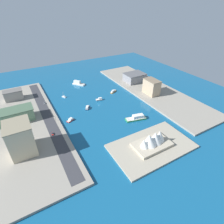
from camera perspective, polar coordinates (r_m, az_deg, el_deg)
ground_plane at (r=263.15m, az=-4.33°, el=2.54°), size 440.00×440.00×0.00m
quay_west at (r=311.39m, az=12.13°, el=7.14°), size 70.00×240.00×2.46m
quay_east at (r=244.76m, az=-25.35°, el=-3.12°), size 70.00×240.00×2.46m
peninsula_point at (r=193.90m, az=12.63°, el=-10.69°), size 86.11×50.90×2.00m
road_strip at (r=244.97m, az=-20.07°, el=-1.38°), size 12.44×228.00×0.15m
ferry_green_doubledeck at (r=230.38m, az=7.94°, el=-1.82°), size 28.60×14.41×6.34m
yacht_sleek_gray at (r=273.12m, az=-4.12°, el=4.10°), size 11.15×6.47×3.95m
sailboat_small_white at (r=291.25m, az=-15.23°, el=4.78°), size 6.09×7.81×10.36m
patrol_launch_navy at (r=253.81m, az=-7.97°, el=1.45°), size 9.70×12.55×3.70m
water_taxi_orange at (r=297.36m, az=0.40°, el=6.67°), size 14.04×9.96×3.43m
ferry_white_commuter at (r=330.33m, az=-10.83°, el=9.08°), size 20.00×22.73×7.29m
tugboat_red at (r=232.43m, az=-13.25°, el=-2.47°), size 10.65×8.56×3.22m
terminal_long_green at (r=249.65m, az=-28.58°, el=-0.85°), size 42.46×21.88×15.50m
office_block_beige at (r=191.88m, az=-27.33°, el=-7.57°), size 23.50×27.52×33.35m
warehouse_low_gray at (r=334.00m, az=7.26°, el=11.01°), size 36.23×28.33×14.79m
apartment_midrise_tan at (r=289.24m, az=12.59°, el=7.90°), size 16.68×26.52×23.51m
carpark_squat_concrete at (r=305.66m, az=-29.14°, el=4.84°), size 26.38×15.49×14.63m
pickup_red at (r=211.75m, az=-18.63°, el=-6.67°), size 2.18×4.94×1.56m
van_white at (r=276.57m, az=-20.86°, el=2.71°), size 1.91×4.83×1.54m
traffic_light_waterfront at (r=230.66m, az=-17.78°, el=-1.88°), size 0.36×0.36×6.50m
opera_landmark at (r=188.47m, az=12.93°, el=-8.87°), size 39.75×23.90×17.88m
park_tree_cluster at (r=308.68m, az=11.61°, el=8.24°), size 5.29×13.19×7.73m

